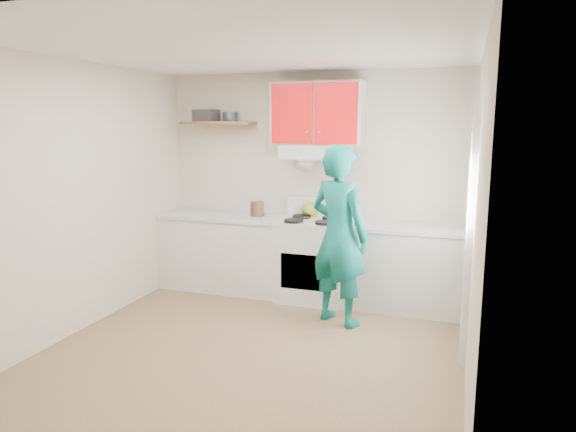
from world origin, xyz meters
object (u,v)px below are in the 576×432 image
at_px(crock, 257,210).
at_px(person, 339,235).
at_px(stove, 313,260).
at_px(kettle, 310,209).
at_px(tin, 230,117).

bearing_deg(crock, person, -30.98).
bearing_deg(stove, kettle, 114.07).
relative_size(stove, crock, 4.77).
bearing_deg(kettle, tin, -177.97).
bearing_deg(stove, crock, 173.80).
relative_size(tin, crock, 0.93).
height_order(crock, person, person).
relative_size(tin, kettle, 0.85).
height_order(stove, kettle, kettle).
relative_size(kettle, crock, 1.10).
bearing_deg(crock, tin, 161.57).
height_order(kettle, crock, kettle).
distance_m(stove, person, 0.89).
relative_size(kettle, person, 0.12).
bearing_deg(person, tin, -3.44).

